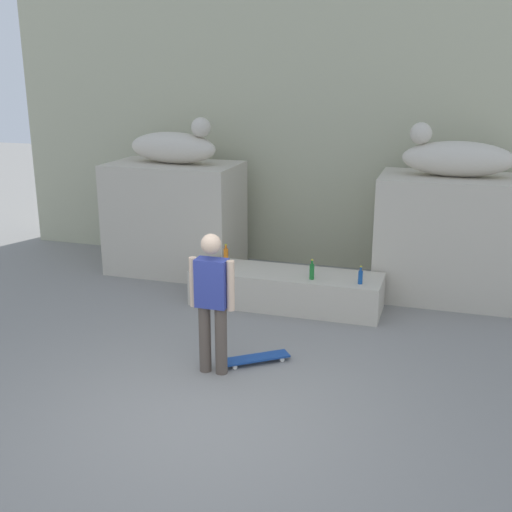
# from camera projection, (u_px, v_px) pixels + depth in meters

# --- Properties ---
(ground_plane) EXTENTS (40.00, 40.00, 0.00)m
(ground_plane) POSITION_uv_depth(u_px,v_px,m) (206.00, 414.00, 6.53)
(ground_plane) COLOR gray
(facade_wall) EXTENTS (11.59, 0.60, 5.53)m
(facade_wall) POSITION_uv_depth(u_px,v_px,m) (324.00, 107.00, 10.95)
(facade_wall) COLOR #B6B694
(facade_wall) RESTS_ON ground_plane
(pedestal_left) EXTENTS (2.19, 1.31, 1.88)m
(pedestal_left) POSITION_uv_depth(u_px,v_px,m) (175.00, 218.00, 10.91)
(pedestal_left) COLOR beige
(pedestal_left) RESTS_ON ground_plane
(pedestal_right) EXTENTS (2.19, 1.31, 1.88)m
(pedestal_right) POSITION_uv_depth(u_px,v_px,m) (451.00, 238.00, 9.62)
(pedestal_right) COLOR beige
(pedestal_right) RESTS_ON ground_plane
(statue_reclining_left) EXTENTS (1.66, 0.77, 0.78)m
(statue_reclining_left) POSITION_uv_depth(u_px,v_px,m) (175.00, 146.00, 10.55)
(statue_reclining_left) COLOR beige
(statue_reclining_left) RESTS_ON pedestal_left
(statue_reclining_right) EXTENTS (1.62, 0.61, 0.78)m
(statue_reclining_right) POSITION_uv_depth(u_px,v_px,m) (455.00, 157.00, 9.28)
(statue_reclining_right) COLOR beige
(statue_reclining_right) RESTS_ON pedestal_right
(ledge_block) EXTENTS (2.81, 0.84, 0.53)m
(ledge_block) POSITION_uv_depth(u_px,v_px,m) (286.00, 289.00, 9.42)
(ledge_block) COLOR beige
(ledge_block) RESTS_ON ground_plane
(skater) EXTENTS (0.54, 0.23, 1.67)m
(skater) POSITION_uv_depth(u_px,v_px,m) (212.00, 298.00, 7.18)
(skater) COLOR brown
(skater) RESTS_ON ground_plane
(skateboard) EXTENTS (0.76, 0.64, 0.08)m
(skateboard) POSITION_uv_depth(u_px,v_px,m) (257.00, 358.00, 7.64)
(skateboard) COLOR navy
(skateboard) RESTS_ON ground_plane
(bottle_orange) EXTENTS (0.07, 0.07, 0.29)m
(bottle_orange) POSITION_uv_depth(u_px,v_px,m) (226.00, 255.00, 9.78)
(bottle_orange) COLOR orange
(bottle_orange) RESTS_ON ledge_block
(bottle_blue) EXTENTS (0.06, 0.06, 0.26)m
(bottle_blue) POSITION_uv_depth(u_px,v_px,m) (360.00, 277.00, 8.82)
(bottle_blue) COLOR #194C99
(bottle_blue) RESTS_ON ledge_block
(bottle_green) EXTENTS (0.07, 0.07, 0.29)m
(bottle_green) POSITION_uv_depth(u_px,v_px,m) (312.00, 271.00, 9.01)
(bottle_green) COLOR #1E722D
(bottle_green) RESTS_ON ledge_block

